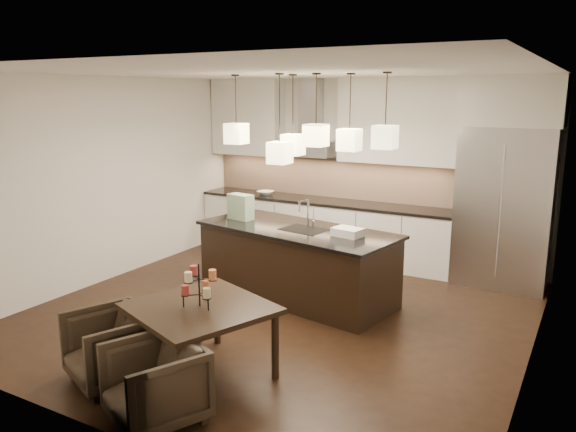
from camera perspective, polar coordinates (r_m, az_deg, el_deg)
The scene contains 37 objects.
floor at distance 6.81m, azimuth -0.84°, elevation -9.90°, with size 5.50×5.50×0.02m, color black.
ceiling at distance 6.31m, azimuth -0.92°, elevation 14.54°, with size 5.50×5.50×0.02m, color white.
wall_back at distance 8.88m, azimuth 8.14°, elevation 4.67°, with size 5.50×0.02×2.80m, color silver.
wall_front at distance 4.32m, azimuth -19.65°, elevation -4.09°, with size 5.50×0.02×2.80m, color silver.
wall_left at distance 8.14m, azimuth -17.96°, elevation 3.49°, with size 0.02×5.50×2.80m, color silver.
wall_right at distance 5.59m, azimuth 24.41°, elevation -0.84°, with size 0.02×5.50×2.80m, color silver.
refrigerator at distance 8.04m, azimuth 21.13°, elevation 0.81°, with size 1.20×0.72×2.15m, color #B7B7BA.
fridge_panel at distance 7.90m, azimuth 21.92°, elevation 10.80°, with size 1.26×0.72×0.65m, color silver.
lower_cabinets at distance 9.00m, azimuth 3.48°, elevation -1.35°, with size 4.21×0.62×0.88m, color silver.
countertop at distance 8.90m, azimuth 3.52°, elevation 1.53°, with size 4.21×0.66×0.04m, color black.
backsplash at distance 9.11m, azimuth 4.37°, elevation 3.90°, with size 4.21×0.02×0.63m, color #CCA88C.
upper_cab_left at distance 9.60m, azimuth -4.09°, elevation 9.97°, with size 1.25×0.35×1.25m, color silver.
upper_cab_right at distance 8.44m, azimuth 11.36°, elevation 9.44°, with size 1.86×0.35×1.25m, color silver.
hood_canopy at distance 8.96m, azimuth 1.99°, elevation 6.91°, with size 0.90×0.52×0.24m, color #B7B7BA.
hood_chimney at distance 9.02m, azimuth 2.34°, elevation 10.77°, with size 0.30×0.28×0.96m, color #B7B7BA.
fruit_bowl at distance 9.34m, azimuth -2.32°, elevation 2.37°, with size 0.26×0.26×0.06m, color silver.
island_body at distance 7.17m, azimuth 0.90°, elevation -4.94°, with size 2.49×0.99×0.88m, color black.
island_top at distance 7.05m, azimuth 0.92°, elevation -1.38°, with size 2.57×1.07×0.04m, color black.
faucet at distance 7.02m, azimuth 2.06°, elevation 0.30°, with size 0.10×0.24×0.38m, color silver, non-canonical shape.
tote_bag at distance 7.53m, azimuth -4.83°, elevation 0.94°, with size 0.34×0.18×0.34m, color #1A612C.
food_container at distance 6.67m, azimuth 6.09°, elevation -1.63°, with size 0.34×0.24×0.10m, color silver.
dining_table at distance 5.35m, azimuth -8.82°, elevation -12.40°, with size 1.13×1.13×0.68m, color black, non-canonical shape.
candelabra at distance 5.15m, azimuth -9.01°, elevation -6.95°, with size 0.33×0.33×0.40m, color black, non-canonical shape.
candle_a at distance 5.06m, azimuth -8.25°, elevation -7.74°, with size 0.07×0.07×0.09m, color beige.
candle_b at distance 5.27m, azimuth -8.35°, elevation -6.93°, with size 0.07×0.07×0.09m, color #D56E41.
candle_c at distance 5.17m, azimuth -10.41°, elevation -7.40°, with size 0.07×0.07×0.09m, color maroon.
candle_d at distance 5.08m, azimuth -7.68°, elevation -5.93°, with size 0.07×0.07×0.09m, color #D56E41.
candle_e at distance 5.22m, azimuth -9.56°, elevation -5.47°, with size 0.07×0.07×0.09m, color maroon.
candle_f at distance 5.05m, azimuth -10.09°, elevation -6.13°, with size 0.07×0.07×0.09m, color beige.
armchair_left at distance 5.44m, azimuth -17.53°, elevation -12.56°, with size 0.70×0.72×0.66m, color black.
armchair_right at distance 4.75m, azimuth -13.38°, elevation -16.21°, with size 0.69×0.71×0.65m, color black.
pendant_a at distance 7.29m, azimuth -5.27°, elevation 8.34°, with size 0.24×0.24×0.26m, color beige.
pendant_b at distance 7.08m, azimuth 0.50°, elevation 7.25°, with size 0.24×0.24×0.26m, color beige.
pendant_c at distance 6.67m, azimuth 2.85°, elevation 8.19°, with size 0.24×0.24×0.26m, color beige.
pendant_d at distance 6.74m, azimuth 6.25°, elevation 7.69°, with size 0.24×0.24×0.26m, color beige.
pendant_e at distance 6.39m, azimuth 9.82°, elevation 7.90°, with size 0.24×0.24×0.26m, color beige.
pendant_f at distance 6.75m, azimuth -0.85°, elevation 6.44°, with size 0.24×0.24×0.26m, color beige.
Camera 1 is at (3.17, -5.45, 2.57)m, focal length 35.00 mm.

